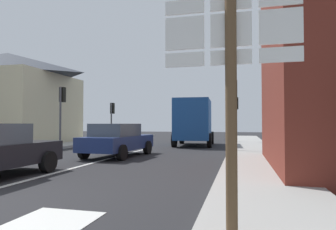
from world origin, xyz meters
TOP-DOWN VIEW (x-y plane):
  - ground_plane at (0.00, 10.00)m, footprint 80.00×80.00m
  - sidewalk_right at (5.90, 8.00)m, footprint 2.29×44.00m
  - sidewalk_left at (-5.90, 8.00)m, footprint 2.29×44.00m
  - lane_centre_stripe at (0.00, 6.00)m, footprint 0.16×12.00m
  - clapboard_house_left at (-11.61, 14.28)m, footprint 9.05×8.43m
  - sedan_far at (-0.01, 7.97)m, footprint 2.22×4.32m
  - delivery_truck at (2.31, 15.42)m, footprint 2.70×5.11m
  - route_sign_post at (5.25, -0.75)m, footprint 1.66×0.14m
  - traffic_light_far_right at (5.06, 18.65)m, footprint 0.30×0.49m
  - traffic_light_near_right at (5.06, 11.06)m, footprint 0.30×0.49m
  - traffic_light_near_left at (-5.06, 11.33)m, footprint 0.30×0.49m
  - traffic_light_far_left at (-5.06, 18.50)m, footprint 0.30×0.49m

SIDE VIEW (x-z plane):
  - ground_plane at x=0.00m, z-range 0.00..0.00m
  - lane_centre_stripe at x=0.00m, z-range 0.00..0.01m
  - sidewalk_right at x=5.90m, z-range 0.00..0.14m
  - sidewalk_left at x=-5.90m, z-range 0.00..0.14m
  - sedan_far at x=-0.01m, z-range 0.03..1.50m
  - delivery_truck at x=2.31m, z-range 0.13..3.18m
  - route_sign_post at x=5.25m, z-range 0.40..3.60m
  - traffic_light_far_left at x=-5.06m, z-range 0.77..3.99m
  - traffic_light_far_right at x=5.06m, z-range 0.84..4.31m
  - traffic_light_near_left at x=-5.06m, z-range 0.88..4.55m
  - traffic_light_near_right at x=5.06m, z-range 0.89..4.58m
  - clapboard_house_left at x=-11.61m, z-range 0.03..6.84m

